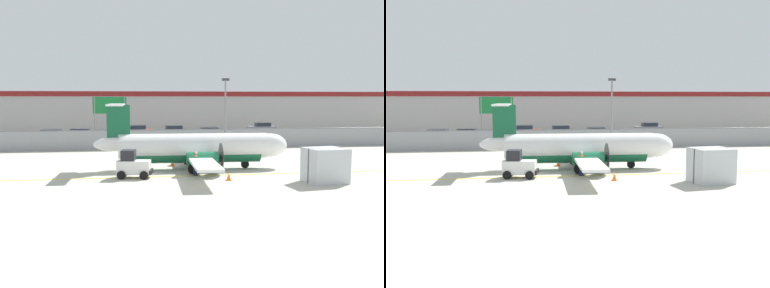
# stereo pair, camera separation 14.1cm
# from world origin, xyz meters

# --- Properties ---
(ground_plane) EXTENTS (140.00, 140.00, 0.01)m
(ground_plane) POSITION_xyz_m (0.00, 2.00, 0.00)
(ground_plane) COLOR #B7B2A3
(perimeter_fence) EXTENTS (98.00, 0.10, 2.10)m
(perimeter_fence) POSITION_xyz_m (0.00, 18.00, 1.12)
(perimeter_fence) COLOR gray
(perimeter_fence) RESTS_ON ground
(parking_lot_strip) EXTENTS (98.00, 17.00, 0.12)m
(parking_lot_strip) POSITION_xyz_m (0.00, 29.50, 0.06)
(parking_lot_strip) COLOR #38383A
(parking_lot_strip) RESTS_ON ground
(background_building) EXTENTS (91.00, 8.10, 6.50)m
(background_building) POSITION_xyz_m (0.00, 47.99, 3.26)
(background_building) COLOR #BCB7B2
(background_building) RESTS_ON ground
(commuter_airplane) EXTENTS (14.65, 16.05, 4.92)m
(commuter_airplane) POSITION_xyz_m (-0.07, 4.84, 1.60)
(commuter_airplane) COLOR white
(commuter_airplane) RESTS_ON ground
(baggage_tug) EXTENTS (2.49, 1.72, 1.88)m
(baggage_tug) POSITION_xyz_m (-4.91, 1.88, 0.86)
(baggage_tug) COLOR silver
(baggage_tug) RESTS_ON ground
(ground_crew_worker) EXTENTS (0.53, 0.45, 1.70)m
(ground_crew_worker) POSITION_xyz_m (-0.63, 2.02, 0.95)
(ground_crew_worker) COLOR #191E4C
(ground_crew_worker) RESTS_ON ground
(cargo_container) EXTENTS (2.64, 2.29, 2.20)m
(cargo_container) POSITION_xyz_m (7.11, -1.51, 1.10)
(cargo_container) COLOR #B7BCC1
(cargo_container) RESTS_ON ground
(traffic_cone_near_left) EXTENTS (0.36, 0.36, 0.64)m
(traffic_cone_near_left) POSITION_xyz_m (1.23, 0.01, 0.31)
(traffic_cone_near_left) COLOR orange
(traffic_cone_near_left) RESTS_ON ground
(traffic_cone_near_right) EXTENTS (0.36, 0.36, 0.64)m
(traffic_cone_near_right) POSITION_xyz_m (-0.05, 3.74, 0.31)
(traffic_cone_near_right) COLOR orange
(traffic_cone_near_right) RESTS_ON ground
(traffic_cone_far_left) EXTENTS (0.36, 0.36, 0.64)m
(traffic_cone_far_left) POSITION_xyz_m (-1.82, 6.55, 0.31)
(traffic_cone_far_left) COLOR orange
(traffic_cone_far_left) RESTS_ON ground
(parked_car_0) EXTENTS (4.32, 2.27, 1.58)m
(parked_car_0) POSITION_xyz_m (-14.44, 25.64, 0.89)
(parked_car_0) COLOR navy
(parked_car_0) RESTS_ON parking_lot_strip
(parked_car_1) EXTENTS (4.32, 2.26, 1.58)m
(parked_car_1) POSITION_xyz_m (-10.92, 26.47, 0.89)
(parked_car_1) COLOR silver
(parked_car_1) RESTS_ON parking_lot_strip
(parked_car_2) EXTENTS (4.25, 2.11, 1.58)m
(parked_car_2) POSITION_xyz_m (-4.09, 32.12, 0.89)
(parked_car_2) COLOR red
(parked_car_2) RESTS_ON parking_lot_strip
(parked_car_3) EXTENTS (4.28, 2.16, 1.58)m
(parked_car_3) POSITION_xyz_m (0.76, 31.03, 0.89)
(parked_car_3) COLOR black
(parked_car_3) RESTS_ON parking_lot_strip
(parked_car_4) EXTENTS (4.29, 2.19, 1.58)m
(parked_car_4) POSITION_xyz_m (5.02, 26.57, 0.89)
(parked_car_4) COLOR navy
(parked_car_4) RESTS_ON parking_lot_strip
(parked_car_5) EXTENTS (4.25, 2.11, 1.58)m
(parked_car_5) POSITION_xyz_m (9.81, 23.56, 0.89)
(parked_car_5) COLOR black
(parked_car_5) RESTS_ON parking_lot_strip
(parked_car_6) EXTENTS (4.24, 2.09, 1.58)m
(parked_car_6) POSITION_xyz_m (14.83, 35.91, 0.89)
(parked_car_6) COLOR gray
(parked_car_6) RESTS_ON parking_lot_strip
(apron_light_pole) EXTENTS (0.70, 0.30, 7.27)m
(apron_light_pole) POSITION_xyz_m (4.21, 14.28, 4.30)
(apron_light_pole) COLOR slate
(apron_light_pole) RESTS_ON ground
(highway_sign) EXTENTS (3.60, 0.14, 5.50)m
(highway_sign) POSITION_xyz_m (-7.18, 20.18, 4.14)
(highway_sign) COLOR slate
(highway_sign) RESTS_ON ground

